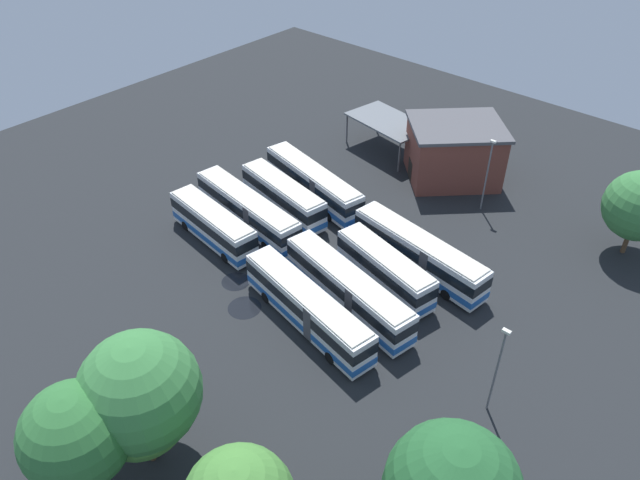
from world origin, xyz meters
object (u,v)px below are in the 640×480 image
object	(u,v)px
bus_row0_slot1	(385,269)
bus_row1_slot1	(283,196)
bus_row0_slot2	(348,289)
bus_row1_slot0	(314,183)
depot_building	(454,151)
bus_row0_slot3	(308,308)
tree_west_edge	(76,435)
maintenance_shelter	(389,122)
lamp_post_mid_lot	(497,367)
bus_row1_slot3	(213,225)
bus_row0_slot0	(419,253)
tree_east_edge	(140,391)
tree_north_edge	(640,206)
tree_northwest	(140,411)
bus_row1_slot2	(248,210)
lamp_post_far_corner	(487,172)

from	to	relation	value
bus_row0_slot1	bus_row1_slot1	distance (m)	14.67
bus_row0_slot2	bus_row1_slot0	xyz separation A→B (m)	(13.10, -10.26, 0.00)
bus_row1_slot1	depot_building	distance (m)	19.39
bus_row0_slot3	tree_west_edge	size ratio (longest dim) A/B	1.60
bus_row0_slot3	tree_west_edge	distance (m)	19.64
bus_row0_slot1	tree_west_edge	size ratio (longest dim) A/B	1.20
maintenance_shelter	lamp_post_mid_lot	size ratio (longest dim) A/B	1.33
bus_row0_slot2	bus_row1_slot3	distance (m)	15.28
bus_row1_slot1	lamp_post_mid_lot	distance (m)	28.90
bus_row0_slot0	bus_row0_slot3	bearing A→B (deg)	77.22
tree_east_edge	tree_north_edge	bearing A→B (deg)	-109.70
bus_row0_slot1	depot_building	distance (m)	20.29
bus_row0_slot2	depot_building	bearing A→B (deg)	-78.73
bus_row0_slot1	tree_east_edge	world-z (taller)	tree_east_edge
tree_northwest	depot_building	bearing A→B (deg)	-84.19
tree_north_edge	tree_west_edge	size ratio (longest dim) A/B	0.95
bus_row0_slot0	bus_row0_slot2	size ratio (longest dim) A/B	1.00
maintenance_shelter	tree_east_edge	xyz separation A→B (m)	(-13.23, 42.91, 2.64)
bus_row0_slot1	bus_row1_slot3	world-z (taller)	same
bus_row0_slot3	tree_north_edge	bearing A→B (deg)	-120.39
bus_row0_slot1	tree_west_edge	xyz separation A→B (m)	(1.80, 27.13, 3.73)
tree_northwest	bus_row0_slot2	bearing A→B (deg)	-90.93
depot_building	tree_northwest	size ratio (longest dim) A/B	1.60
bus_row1_slot0	lamp_post_mid_lot	bearing A→B (deg)	156.41
bus_row1_slot2	lamp_post_mid_lot	bearing A→B (deg)	172.18
bus_row1_slot2	tree_north_edge	size ratio (longest dim) A/B	1.69
tree_east_edge	bus_row0_slot3	bearing A→B (deg)	-87.86
bus_row0_slot2	bus_row1_slot2	distance (m)	14.76
bus_row1_slot2	depot_building	distance (m)	23.40
bus_row1_slot1	depot_building	size ratio (longest dim) A/B	0.90
bus_row1_slot0	lamp_post_far_corner	world-z (taller)	lamp_post_far_corner
lamp_post_far_corner	lamp_post_mid_lot	bearing A→B (deg)	120.75
depot_building	bus_row1_slot1	bearing A→B (deg)	62.08
bus_row0_slot0	tree_northwest	xyz separation A→B (m)	(1.95, 27.31, 3.03)
bus_row0_slot0	tree_west_edge	bearing A→B (deg)	84.98
bus_row1_slot1	tree_north_edge	distance (m)	32.76
bus_row0_slot2	bus_row1_slot0	distance (m)	16.64
bus_row0_slot0	bus_row0_slot1	size ratio (longest dim) A/B	1.33
bus_row0_slot3	tree_northwest	world-z (taller)	tree_northwest
bus_row0_slot0	bus_row1_slot3	bearing A→B (deg)	28.81
bus_row1_slot3	tree_east_edge	bearing A→B (deg)	129.91
bus_row1_slot0	tree_east_edge	size ratio (longest dim) A/B	1.40
bus_row1_slot2	tree_west_edge	size ratio (longest dim) A/B	1.60
bus_row1_slot0	tree_west_edge	size ratio (longest dim) A/B	1.60
bus_row0_slot1	depot_building	xyz separation A→B (m)	(5.41, -19.51, 1.33)
lamp_post_mid_lot	bus_row1_slot3	bearing A→B (deg)	-0.20
bus_row0_slot0	lamp_post_far_corner	xyz separation A→B (m)	(0.64, -12.35, 2.46)
bus_row0_slot1	bus_row1_slot0	xyz separation A→B (m)	(13.81, -6.22, 0.00)
tree_north_edge	tree_east_edge	world-z (taller)	tree_east_edge
depot_building	lamp_post_mid_lot	xyz separation A→B (m)	(-18.61, 25.08, 1.08)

